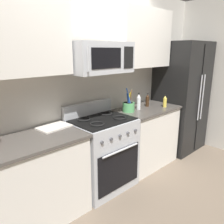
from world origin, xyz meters
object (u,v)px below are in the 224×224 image
Objects in this scene: bottle_vinegar at (139,102)px; bottle_oil at (165,101)px; bottle_soy at (147,100)px; utensil_crock at (129,106)px; microwave at (100,58)px; cutting_board at (54,127)px; range_oven at (102,153)px; refrigerator at (181,97)px.

bottle_vinegar reaches higher than bottle_oil.
bottle_soy reaches higher than bottle_oil.
utensil_crock reaches higher than bottle_vinegar.
microwave is 0.95m from cutting_board.
bottle_vinegar reaches higher than cutting_board.
refrigerator reaches higher than range_oven.
bottle_vinegar is at bearing -4.31° from utensil_crock.
utensil_crock is 1.12m from cutting_board.
bottle_vinegar is at bearing 3.05° from range_oven.
microwave is at bearing -177.00° from utensil_crock.
microwave is 1.18m from bottle_soy.
bottle_soy is 0.26m from bottle_oil.
microwave is at bearing 90.03° from range_oven.
bottle_soy is (-0.86, 0.08, 0.06)m from refrigerator.
range_oven is at bearing -15.74° from cutting_board.
refrigerator is 0.71m from bottle_oil.
utensil_crock reaches higher than cutting_board.
range_oven is at bearing -89.97° from microwave.
utensil_crock is (0.54, 0.05, 0.51)m from range_oven.
refrigerator is 0.87m from bottle_soy.
cutting_board is 1.84× the size of bottle_oil.
bottle_soy is (0.43, 0.00, 0.02)m from utensil_crock.
refrigerator is 2.41m from cutting_board.
microwave is 2.19× the size of cutting_board.
cutting_board is 1.55m from bottle_soy.
bottle_vinegar is 1.27× the size of bottle_oil.
bottle_vinegar is at bearing -5.25° from cutting_board.
bottle_oil is at bearing -18.95° from utensil_crock.
utensil_crock is at bearing 3.00° from microwave.
bottle_vinegar is (0.20, -0.02, 0.04)m from utensil_crock.
utensil_crock is 1.81× the size of bottle_oil.
microwave reaches higher than cutting_board.
utensil_crock is (-1.29, 0.07, 0.04)m from refrigerator.
cutting_board is at bearing 174.75° from bottle_vinegar.
bottle_oil is at bearing -7.47° from range_oven.
utensil_crock is at bearing 161.05° from bottle_oil.
utensil_crock is 0.20m from bottle_vinegar.
range_oven is 0.74m from cutting_board.
microwave is (-1.84, 0.04, 0.72)m from refrigerator.
utensil_crock is at bearing -179.44° from bottle_soy.
bottle_oil reaches higher than range_oven.
utensil_crock is 0.63m from bottle_oil.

